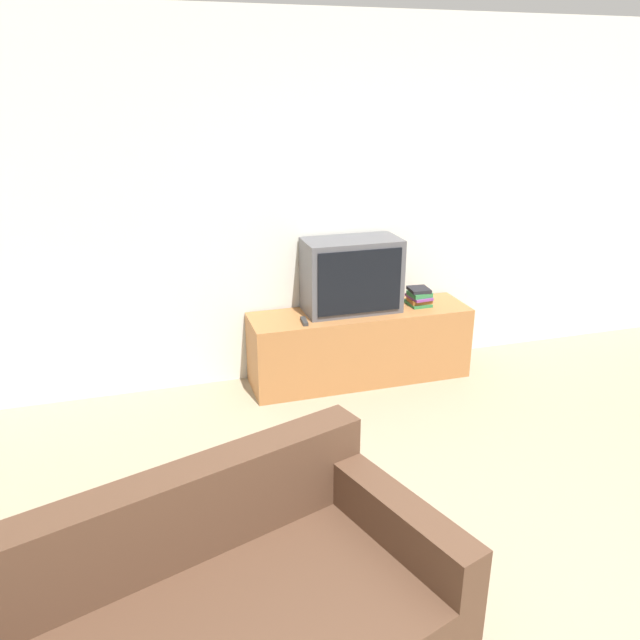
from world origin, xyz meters
name	(u,v)px	position (x,y,z in m)	size (l,w,h in m)	color
wall_back	(332,204)	(0.00, 3.03, 1.30)	(9.00, 0.06, 2.60)	silver
tv_stand	(360,345)	(0.14, 2.75, 0.27)	(1.65, 0.45, 0.55)	#9E6638
television	(352,275)	(0.08, 2.80, 0.82)	(0.70, 0.36, 0.54)	#4C4C51
book_stack	(419,297)	(0.61, 2.76, 0.61)	(0.17, 0.21, 0.13)	#2D753D
remote_on_stand	(304,321)	(-0.33, 2.65, 0.56)	(0.05, 0.14, 0.02)	#2D2D2D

